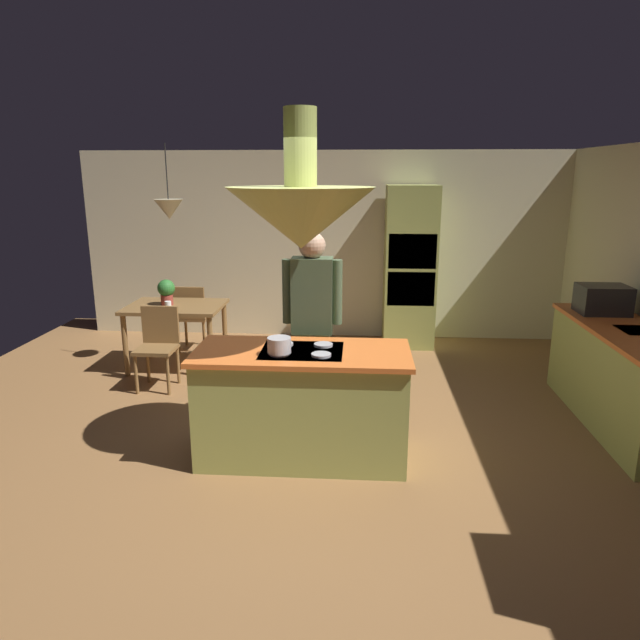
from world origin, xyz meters
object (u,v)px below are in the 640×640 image
object	(u,v)px
potted_plant_on_table	(166,291)
person_at_island	(312,316)
cooking_pot_on_cooktop	(279,345)
dining_table	(176,314)
oven_tower	(410,267)
cup_on_table	(168,305)
kitchen_island	(302,404)
chair_facing_island	(158,342)
chair_by_back_wall	(192,313)
microwave_on_counter	(603,299)

from	to	relation	value
potted_plant_on_table	person_at_island	bearing A→B (deg)	-38.49
potted_plant_on_table	cooking_pot_on_cooktop	size ratio (longest dim) A/B	1.67
cooking_pot_on_cooktop	dining_table	bearing A→B (deg)	124.63
oven_tower	cup_on_table	bearing A→B (deg)	-154.42
oven_tower	person_at_island	world-z (taller)	oven_tower
oven_tower	person_at_island	xyz separation A→B (m)	(-1.07, -2.59, -0.03)
kitchen_island	person_at_island	xyz separation A→B (m)	(0.03, 0.66, 0.56)
cup_on_table	potted_plant_on_table	bearing A→B (deg)	111.46
chair_facing_island	chair_by_back_wall	xyz separation A→B (m)	(0.00, 1.26, 0.00)
dining_table	cup_on_table	size ratio (longest dim) A/B	12.22
oven_tower	potted_plant_on_table	distance (m)	3.11
kitchen_island	dining_table	bearing A→B (deg)	128.99
cup_on_table	microwave_on_counter	bearing A→B (deg)	-5.91
kitchen_island	person_at_island	bearing A→B (deg)	87.67
person_at_island	cooking_pot_on_cooktop	xyz separation A→B (m)	(-0.19, -0.79, -0.04)
oven_tower	chair_by_back_wall	bearing A→B (deg)	-169.58
oven_tower	cooking_pot_on_cooktop	xyz separation A→B (m)	(-1.26, -3.37, -0.07)
dining_table	cup_on_table	world-z (taller)	cup_on_table
kitchen_island	oven_tower	distance (m)	3.48
chair_facing_island	chair_by_back_wall	world-z (taller)	same
cup_on_table	microwave_on_counter	distance (m)	4.58
dining_table	cup_on_table	bearing A→B (deg)	-93.76
kitchen_island	microwave_on_counter	world-z (taller)	microwave_on_counter
dining_table	chair_by_back_wall	distance (m)	0.65
dining_table	microwave_on_counter	size ratio (longest dim) A/B	2.39
cup_on_table	oven_tower	bearing A→B (deg)	25.58
dining_table	potted_plant_on_table	size ratio (longest dim) A/B	3.67
kitchen_island	potted_plant_on_table	bearing A→B (deg)	130.46
dining_table	potted_plant_on_table	bearing A→B (deg)	176.64
cooking_pot_on_cooktop	oven_tower	bearing A→B (deg)	69.52
kitchen_island	cooking_pot_on_cooktop	size ratio (longest dim) A/B	9.45
dining_table	cup_on_table	xyz separation A→B (m)	(-0.01, -0.20, 0.15)
chair_by_back_wall	cup_on_table	world-z (taller)	chair_by_back_wall
chair_by_back_wall	cup_on_table	bearing A→B (deg)	89.08
kitchen_island	dining_table	distance (m)	2.71
cup_on_table	microwave_on_counter	size ratio (longest dim) A/B	0.20
oven_tower	potted_plant_on_table	size ratio (longest dim) A/B	7.02
oven_tower	cooking_pot_on_cooktop	distance (m)	3.60
chair_facing_island	microwave_on_counter	world-z (taller)	microwave_on_counter
potted_plant_on_table	cup_on_table	distance (m)	0.26
oven_tower	person_at_island	size ratio (longest dim) A/B	1.19
person_at_island	chair_by_back_wall	bearing A→B (deg)	129.81
microwave_on_counter	cooking_pot_on_cooktop	xyz separation A→B (m)	(-3.00, -1.55, -0.06)
person_at_island	microwave_on_counter	world-z (taller)	person_at_island
chair_by_back_wall	potted_plant_on_table	bearing A→B (deg)	81.27
dining_table	chair_facing_island	bearing A→B (deg)	-90.00
kitchen_island	potted_plant_on_table	world-z (taller)	potted_plant_on_table
oven_tower	person_at_island	bearing A→B (deg)	-112.54
cup_on_table	person_at_island	bearing A→B (deg)	-35.47
oven_tower	chair_facing_island	size ratio (longest dim) A/B	2.42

